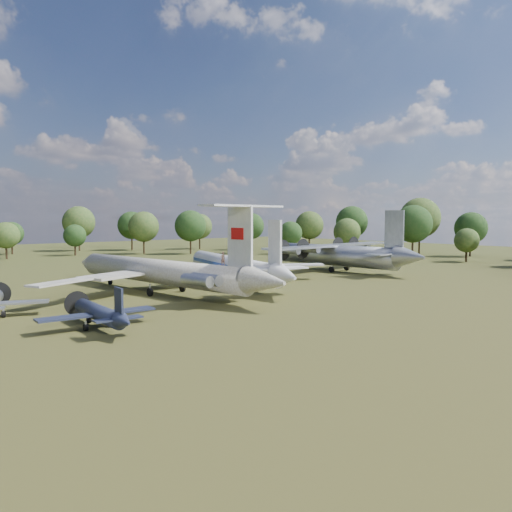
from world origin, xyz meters
TOP-DOWN VIEW (x-y plane):
  - ground at (0.00, 0.00)m, footprint 300.00×300.00m
  - il62_airliner at (-0.44, 3.96)m, footprint 41.79×51.12m
  - tu104_jet at (13.28, 5.31)m, footprint 41.65×49.19m
  - an12_transport at (39.55, 7.06)m, footprint 37.10×40.82m
  - small_prop_west at (-15.60, -12.38)m, footprint 11.63×15.42m
  - person_on_il62 at (1.22, -8.80)m, footprint 0.65×0.48m

SIDE VIEW (x-z plane):
  - ground at x=0.00m, z-range 0.00..0.00m
  - small_prop_west at x=-15.60m, z-range 0.00..2.19m
  - tu104_jet at x=13.28m, z-range 0.00..4.24m
  - il62_airliner at x=-0.44m, z-range 0.00..4.60m
  - an12_transport at x=39.55m, z-range 0.00..5.04m
  - person_on_il62 at x=1.22m, z-range 4.60..6.23m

